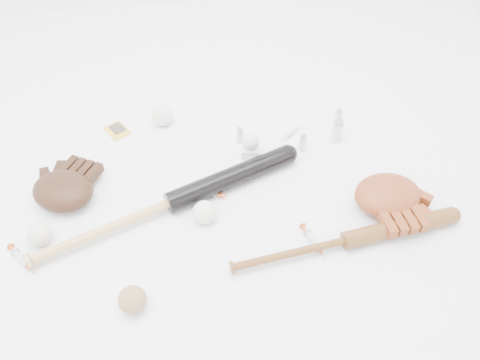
{
  "coord_description": "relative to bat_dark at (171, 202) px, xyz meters",
  "views": [
    {
      "loc": [
        -0.13,
        -1.04,
        1.21
      ],
      "look_at": [
        0.03,
        0.04,
        0.06
      ],
      "focal_mm": 35.0,
      "sensor_mm": 36.0,
      "label": 1
    }
  ],
  "objects": [
    {
      "name": "bat_dark",
      "position": [
        0.0,
        0.0,
        0.0
      ],
      "size": [
        0.95,
        0.42,
        0.07
      ],
      "primitive_type": null,
      "rotation": [
        0.0,
        0.0,
        0.37
      ],
      "color": "black",
      "rests_on": "ground"
    },
    {
      "name": "bat_wood",
      "position": [
        0.53,
        -0.23,
        -0.01
      ],
      "size": [
        0.79,
        0.15,
        0.06
      ],
      "primitive_type": null,
      "rotation": [
        0.0,
        0.0,
        0.12
      ],
      "color": "brown",
      "rests_on": "ground"
    },
    {
      "name": "glove_dark",
      "position": [
        -0.36,
        0.1,
        0.01
      ],
      "size": [
        0.34,
        0.34,
        0.09
      ],
      "primitive_type": null,
      "rotation": [
        0.0,
        0.0,
        -0.53
      ],
      "color": "black",
      "rests_on": "ground"
    },
    {
      "name": "glove_tan",
      "position": [
        0.72,
        -0.09,
        0.01
      ],
      "size": [
        0.29,
        0.29,
        0.1
      ],
      "primitive_type": null,
      "rotation": [
        0.0,
        0.0,
        3.21
      ],
      "color": "brown",
      "rests_on": "ground"
    },
    {
      "name": "trading_card",
      "position": [
        -0.19,
        0.44,
        -0.03
      ],
      "size": [
        0.11,
        0.12,
        0.01
      ],
      "primitive_type": "cube",
      "rotation": [
        0.0,
        0.0,
        0.54
      ],
      "color": "gold",
      "rests_on": "ground"
    },
    {
      "name": "pedestal",
      "position": [
        0.31,
        0.23,
        -0.02
      ],
      "size": [
        0.08,
        0.08,
        0.04
      ],
      "primitive_type": "cube",
      "rotation": [
        0.0,
        0.0,
        -0.19
      ],
      "color": "white",
      "rests_on": "ground"
    },
    {
      "name": "baseball_on_pedestal",
      "position": [
        0.31,
        0.23,
        0.03
      ],
      "size": [
        0.06,
        0.06,
        0.06
      ],
      "primitive_type": "sphere",
      "color": "silver",
      "rests_on": "pedestal"
    },
    {
      "name": "baseball_left",
      "position": [
        -0.41,
        -0.07,
        0.0
      ],
      "size": [
        0.07,
        0.07,
        0.07
      ],
      "primitive_type": "sphere",
      "color": "silver",
      "rests_on": "ground"
    },
    {
      "name": "baseball_upper",
      "position": [
        -0.01,
        0.46,
        0.01
      ],
      "size": [
        0.08,
        0.08,
        0.08
      ],
      "primitive_type": "sphere",
      "color": "silver",
      "rests_on": "ground"
    },
    {
      "name": "baseball_mid",
      "position": [
        0.11,
        -0.06,
        0.0
      ],
      "size": [
        0.08,
        0.08,
        0.08
      ],
      "primitive_type": "sphere",
      "color": "silver",
      "rests_on": "ground"
    },
    {
      "name": "baseball_aged",
      "position": [
        -0.12,
        -0.34,
        0.0
      ],
      "size": [
        0.08,
        0.08,
        0.08
      ],
      "primitive_type": "sphere",
      "color": "#987249",
      "rests_on": "ground"
    },
    {
      "name": "syringe_0",
      "position": [
        -0.46,
        -0.14,
        -0.03
      ],
      "size": [
        0.12,
        0.14,
        0.02
      ],
      "primitive_type": null,
      "rotation": [
        0.0,
        0.0,
        -0.92
      ],
      "color": "#ADBCC6",
      "rests_on": "ground"
    },
    {
      "name": "syringe_1",
      "position": [
        0.12,
        0.05,
        -0.03
      ],
      "size": [
        0.15,
        0.09,
        0.02
      ],
      "primitive_type": null,
      "rotation": [
        0.0,
        0.0,
        2.7
      ],
      "color": "#ADBCC6",
      "rests_on": "ground"
    },
    {
      "name": "syringe_2",
      "position": [
        0.49,
        0.32,
        -0.03
      ],
      "size": [
        0.11,
        0.11,
        0.02
      ],
      "primitive_type": null,
      "rotation": [
        0.0,
        0.0,
        0.73
      ],
      "color": "#ADBCC6",
      "rests_on": "ground"
    },
    {
      "name": "syringe_3",
      "position": [
        0.43,
        -0.21,
        -0.03
      ],
      "size": [
        0.07,
        0.16,
        0.02
      ],
      "primitive_type": null,
      "rotation": [
        0.0,
        0.0,
        -1.31
      ],
      "color": "#ADBCC6",
      "rests_on": "ground"
    },
    {
      "name": "vial_0",
      "position": [
        0.68,
        0.34,
        0.0
      ],
      "size": [
        0.03,
        0.03,
        0.07
      ],
      "primitive_type": "cylinder",
      "color": "silver",
      "rests_on": "ground"
    },
    {
      "name": "vial_1",
      "position": [
        0.28,
        0.3,
        -0.0
      ],
      "size": [
        0.03,
        0.03,
        0.07
      ],
      "primitive_type": "cylinder",
      "color": "silver",
      "rests_on": "ground"
    },
    {
      "name": "vial_2",
      "position": [
        0.51,
        0.22,
        -0.0
      ],
      "size": [
        0.03,
        0.03,
        0.07
      ],
      "primitive_type": "cylinder",
      "color": "silver",
      "rests_on": "ground"
    },
    {
      "name": "vial_3",
      "position": [
        0.65,
        0.25,
        0.01
      ],
      "size": [
        0.04,
        0.04,
        0.09
      ],
      "primitive_type": "cylinder",
      "color": "silver",
      "rests_on": "ground"
    }
  ]
}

